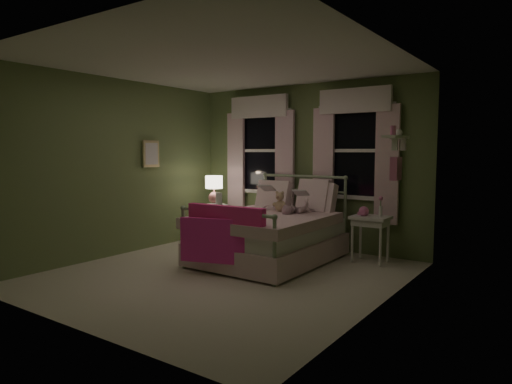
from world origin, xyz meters
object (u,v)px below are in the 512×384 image
Objects in this scene: child_right at (303,191)px; nightstand_left at (214,218)px; table_lamp at (214,187)px; bed at (270,234)px; teddy_bear at (280,203)px; child_left at (270,193)px; nightstand_right at (370,223)px.

child_right reaches higher than nightstand_left.
child_right reaches higher than table_lamp.
teddy_bear is at bearing 91.15° from bed.
nightstand_left is at bearing 12.07° from child_right.
bed is at bearing -18.85° from nightstand_left.
table_lamp is at bearing 161.15° from bed.
teddy_bear is 1.45m from table_lamp.
child_left is at bearing -2.81° from table_lamp.
teddy_bear is 0.65× the size of table_lamp.
nightstand_right is at bearing 30.71° from bed.
table_lamp is (0.00, 0.00, 0.54)m from nightstand_left.
nightstand_left is (-1.43, 0.49, 0.04)m from bed.
child_right is 1.25× the size of nightstand_right.
child_right is (0.27, 0.43, 0.59)m from bed.
bed is at bearing -149.29° from nightstand_right.
child_right is 1.79m from nightstand_left.
bed is 1.62m from table_lamp.
child_left is at bearing 123.42° from bed.
child_right is at bearing -163.29° from nightstand_right.
table_lamp is 2.66m from nightstand_right.
child_left is 2.31× the size of teddy_bear.
bed is at bearing 71.57° from child_right.
teddy_bear is 0.46× the size of nightstand_left.
child_right is at bearing -168.50° from child_left.
child_left reaches higher than bed.
bed is 0.78m from child_right.
nightstand_right is (1.20, 0.43, -0.24)m from teddy_bear.
nightstand_left is at bearing -175.23° from nightstand_right.
teddy_bear is 0.47× the size of nightstand_right.
child_left is at bearing 13.96° from child_right.
child_left reaches higher than nightstand_right.
child_left is 0.35m from teddy_bear.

